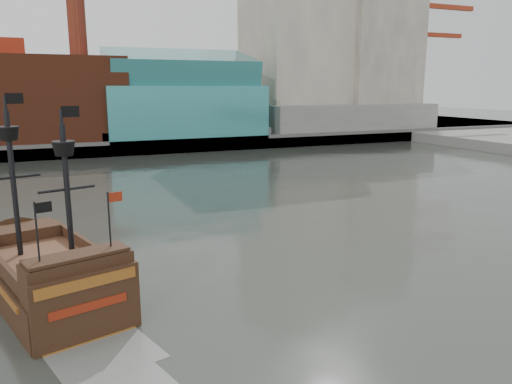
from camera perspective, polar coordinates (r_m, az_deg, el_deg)
name	(u,v)px	position (r m, az deg, el deg)	size (l,w,h in m)	color
ground	(319,276)	(32.73, 7.21, -9.54)	(400.00, 400.00, 0.00)	#2C2F29
promenade_far	(115,135)	(119.66, -15.80, 6.31)	(220.00, 60.00, 2.00)	slate
seawall	(139,148)	(90.62, -13.25, 4.94)	(220.00, 1.00, 2.60)	#4C4C49
skyline	(139,25)	(113.33, -13.23, 18.09)	(149.00, 45.00, 62.00)	#776147
crane_a	(421,58)	(143.65, 18.33, 14.29)	(22.50, 4.00, 32.25)	slate
crane_b	(422,73)	(157.36, 18.47, 12.74)	(19.10, 4.00, 26.25)	slate
pirate_ship	(48,280)	(31.23, -22.69, -9.27)	(9.28, 17.35, 12.45)	black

